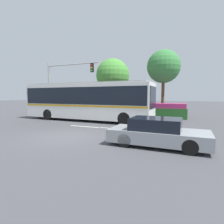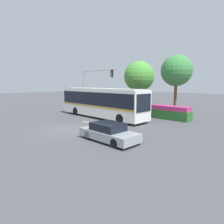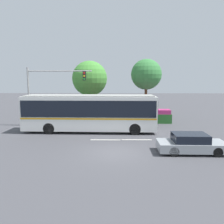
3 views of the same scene
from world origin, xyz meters
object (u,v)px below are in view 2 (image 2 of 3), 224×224
at_px(city_bus, 101,101).
at_px(traffic_light_pole, 92,82).
at_px(sedan_foreground, 109,132).
at_px(street_tree_left, 139,76).
at_px(street_tree_centre, 176,71).

xyz_separation_m(city_bus, traffic_light_pole, (-4.68, 2.55, 2.16)).
relative_size(city_bus, sedan_foreground, 2.75).
relative_size(city_bus, traffic_light_pole, 1.82).
bearing_deg(sedan_foreground, street_tree_left, 120.51).
height_order(traffic_light_pole, street_tree_centre, street_tree_centre).
relative_size(street_tree_left, street_tree_centre, 1.00).
height_order(sedan_foreground, traffic_light_pole, traffic_light_pole).
relative_size(sedan_foreground, street_tree_left, 0.61).
distance_m(city_bus, street_tree_left, 9.01).
relative_size(city_bus, street_tree_centre, 1.68).
bearing_deg(sedan_foreground, city_bus, 141.21).
bearing_deg(city_bus, street_tree_left, 97.53).
distance_m(traffic_light_pole, street_tree_left, 7.00).
bearing_deg(street_tree_left, traffic_light_pole, -122.11).
distance_m(city_bus, sedan_foreground, 9.53).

